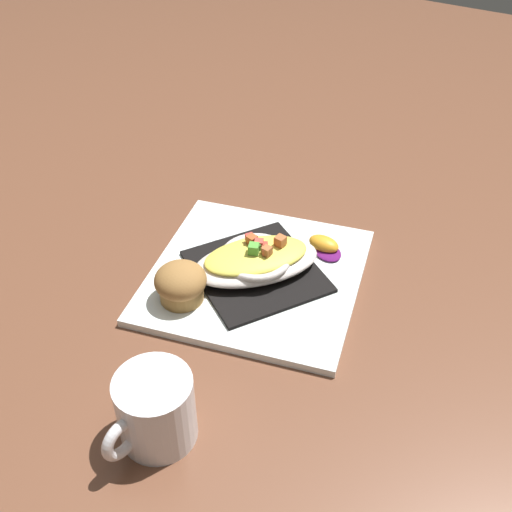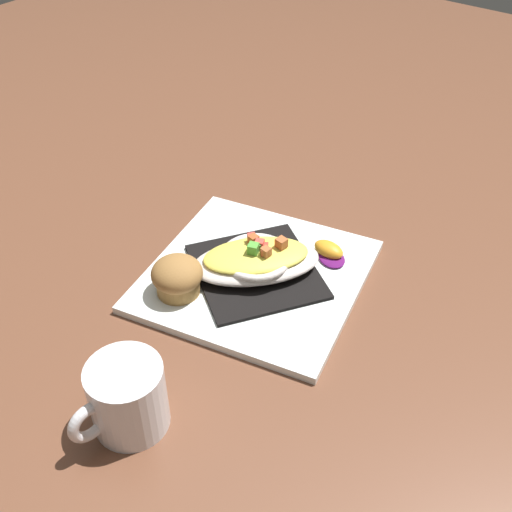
# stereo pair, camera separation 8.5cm
# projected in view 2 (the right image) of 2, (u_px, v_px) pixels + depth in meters

# --- Properties ---
(ground_plane) EXTENTS (2.60, 2.60, 0.00)m
(ground_plane) POSITION_uv_depth(u_px,v_px,m) (256.00, 279.00, 0.88)
(ground_plane) COLOR brown
(square_plate) EXTENTS (0.34, 0.34, 0.01)m
(square_plate) POSITION_uv_depth(u_px,v_px,m) (256.00, 276.00, 0.88)
(square_plate) COLOR white
(square_plate) RESTS_ON ground_plane
(folded_napkin) EXTENTS (0.23, 0.23, 0.01)m
(folded_napkin) POSITION_uv_depth(u_px,v_px,m) (256.00, 271.00, 0.87)
(folded_napkin) COLOR black
(folded_napkin) RESTS_ON square_plate
(gratin_dish) EXTENTS (0.19, 0.20, 0.05)m
(gratin_dish) POSITION_uv_depth(u_px,v_px,m) (256.00, 259.00, 0.86)
(gratin_dish) COLOR silver
(gratin_dish) RESTS_ON folded_napkin
(muffin) EXTENTS (0.07, 0.07, 0.05)m
(muffin) POSITION_uv_depth(u_px,v_px,m) (177.00, 277.00, 0.83)
(muffin) COLOR olive
(muffin) RESTS_ON square_plate
(orange_garnish) EXTENTS (0.06, 0.06, 0.02)m
(orange_garnish) POSITION_uv_depth(u_px,v_px,m) (329.00, 252.00, 0.90)
(orange_garnish) COLOR #57135A
(orange_garnish) RESTS_ON square_plate
(coffee_mug) EXTENTS (0.08, 0.11, 0.09)m
(coffee_mug) POSITION_uv_depth(u_px,v_px,m) (127.00, 401.00, 0.67)
(coffee_mug) COLOR white
(coffee_mug) RESTS_ON ground_plane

